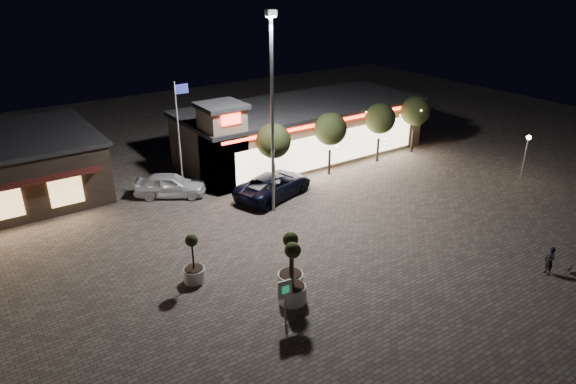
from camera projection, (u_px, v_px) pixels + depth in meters
ground at (326, 277)px, 26.24m from camera, size 90.00×90.00×0.00m
retail_building at (298, 130)px, 42.19m from camera, size 20.40×8.40×6.10m
floodlight_pole at (272, 105)px, 30.47m from camera, size 0.60×0.40×12.38m
flagpole at (180, 132)px, 33.14m from camera, size 0.95×0.10×8.00m
lamp_post_east at (527, 149)px, 37.10m from camera, size 0.36×0.36×3.48m
string_tree_a at (274, 141)px, 35.17m from camera, size 2.42×2.42×4.79m
string_tree_b at (330, 129)px, 37.75m from camera, size 2.42×2.42×4.79m
string_tree_c at (380, 119)px, 40.34m from camera, size 2.42×2.42×4.79m
string_tree_d at (415, 111)px, 42.41m from camera, size 2.42×2.42×4.79m
pickup_truck at (274, 185)px, 35.14m from camera, size 6.60×4.46×1.68m
white_sedan at (170, 185)px, 35.15m from camera, size 5.11×4.21×1.64m
pedestrian at (550, 261)px, 26.19m from camera, size 0.55×0.66×1.55m
dog at (569, 268)px, 26.55m from camera, size 0.50×0.19×0.27m
planter_left at (194, 267)px, 25.57m from camera, size 1.08×1.08×2.65m
planter_mid at (293, 284)px, 23.93m from camera, size 1.29×1.29×3.16m
planter_right at (290, 272)px, 24.89m from camera, size 1.27×1.27×3.13m
valet_sign at (285, 293)px, 22.46m from camera, size 0.69×0.14×2.09m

